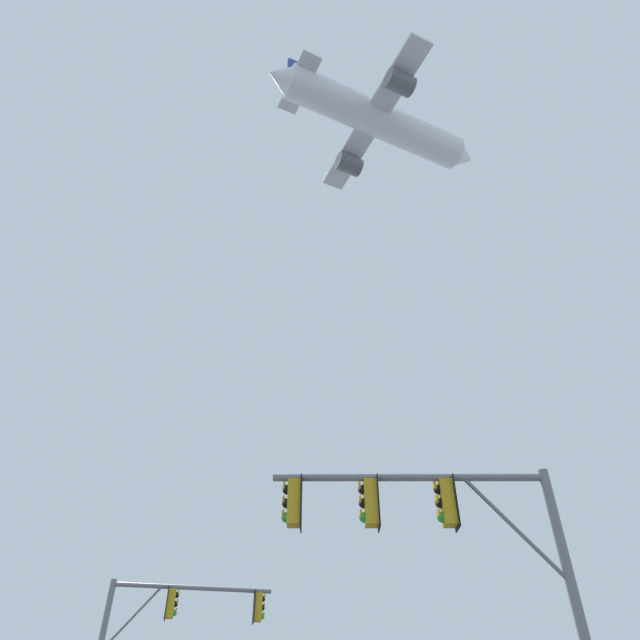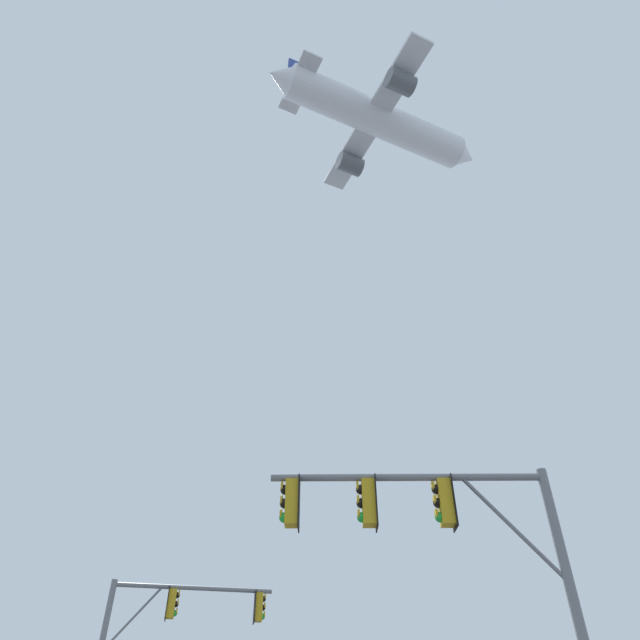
{
  "view_description": "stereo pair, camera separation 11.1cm",
  "coord_description": "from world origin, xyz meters",
  "views": [
    {
      "loc": [
        -0.87,
        -4.16,
        1.48
      ],
      "look_at": [
        1.72,
        14.16,
        15.7
      ],
      "focal_mm": 31.84,
      "sensor_mm": 36.0,
      "label": 1
    },
    {
      "loc": [
        -0.76,
        -4.18,
        1.48
      ],
      "look_at": [
        1.72,
        14.16,
        15.7
      ],
      "focal_mm": 31.84,
      "sensor_mm": 36.0,
      "label": 2
    }
  ],
  "objects": [
    {
      "name": "signal_pole_near",
      "position": [
        3.07,
        6.57,
        4.75
      ],
      "size": [
        5.62,
        1.03,
        6.14
      ],
      "color": "slate",
      "rests_on": "ground"
    },
    {
      "name": "signal_pole_far",
      "position": [
        -3.07,
        17.5,
        4.68
      ],
      "size": [
        5.51,
        0.65,
        6.25
      ],
      "color": "slate",
      "rests_on": "ground"
    },
    {
      "name": "airplane",
      "position": [
        8.87,
        26.02,
        49.65
      ],
      "size": [
        22.06,
        17.04,
        6.1
      ],
      "color": "white"
    }
  ]
}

